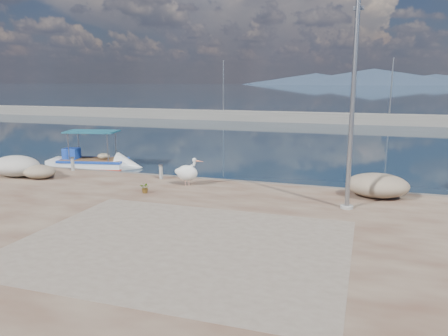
% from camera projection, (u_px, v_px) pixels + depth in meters
% --- Properties ---
extents(ground, '(1400.00, 1400.00, 0.00)m').
position_uv_depth(ground, '(190.00, 225.00, 15.25)').
color(ground, '#162635').
rests_on(ground, ground).
extents(quay, '(44.00, 22.00, 0.50)m').
position_uv_depth(quay, '(85.00, 297.00, 9.61)').
color(quay, '#543224').
rests_on(quay, ground).
extents(quay_patch, '(9.00, 7.00, 0.01)m').
position_uv_depth(quay_patch, '(182.00, 244.00, 12.05)').
color(quay_patch, gray).
rests_on(quay_patch, quay).
extents(breakwater, '(120.00, 2.20, 7.50)m').
position_uv_depth(breakwater, '(318.00, 118.00, 52.39)').
color(breakwater, gray).
rests_on(breakwater, ground).
extents(mountains, '(370.00, 280.00, 22.00)m').
position_uv_depth(mountains, '(369.00, 78.00, 617.48)').
color(mountains, '#28384C').
rests_on(mountains, ground).
extents(boat_left, '(5.42, 2.74, 2.49)m').
position_uv_depth(boat_left, '(93.00, 164.00, 25.23)').
color(boat_left, white).
rests_on(boat_left, ground).
extents(pelican, '(1.27, 0.66, 1.23)m').
position_uv_depth(pelican, '(187.00, 172.00, 18.72)').
color(pelican, tan).
rests_on(pelican, quay).
extents(lamp_post, '(0.44, 0.96, 7.00)m').
position_uv_depth(lamp_post, '(352.00, 115.00, 14.84)').
color(lamp_post, gray).
rests_on(lamp_post, quay).
extents(bollard_near, '(0.22, 0.22, 0.67)m').
position_uv_depth(bollard_near, '(161.00, 171.00, 20.07)').
color(bollard_near, gray).
rests_on(bollard_near, quay).
extents(bollard_far, '(0.23, 0.23, 0.69)m').
position_uv_depth(bollard_far, '(73.00, 163.00, 21.90)').
color(bollard_far, gray).
rests_on(bollard_far, quay).
extents(potted_plant, '(0.41, 0.36, 0.44)m').
position_uv_depth(potted_plant, '(145.00, 188.00, 17.51)').
color(potted_plant, '#33722D').
rests_on(potted_plant, quay).
extents(net_pile_a, '(2.40, 1.74, 0.98)m').
position_uv_depth(net_pile_a, '(16.00, 166.00, 20.60)').
color(net_pile_a, '#B8B4AA').
rests_on(net_pile_a, quay).
extents(net_pile_c, '(2.38, 1.70, 0.94)m').
position_uv_depth(net_pile_c, '(377.00, 185.00, 16.86)').
color(net_pile_c, tan).
rests_on(net_pile_c, quay).
extents(net_pile_b, '(1.59, 1.24, 0.62)m').
position_uv_depth(net_pile_b, '(39.00, 172.00, 20.18)').
color(net_pile_b, tan).
rests_on(net_pile_b, quay).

